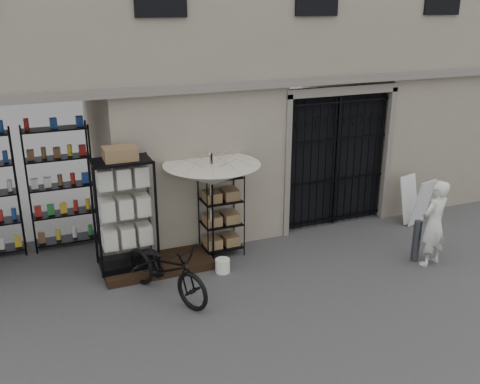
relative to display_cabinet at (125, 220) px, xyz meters
name	(u,v)px	position (x,y,z in m)	size (l,w,h in m)	color
ground	(312,282)	(2.92, -1.60, -1.05)	(80.00, 80.00, 0.00)	black
main_building	(228,12)	(2.92, 2.40, 3.45)	(14.00, 4.00, 9.00)	gray
shop_recess	(25,187)	(-1.58, 1.20, 0.45)	(3.00, 1.70, 3.00)	black
shop_shelving	(23,191)	(-1.63, 1.70, 0.20)	(2.70, 0.50, 2.50)	black
iron_gate	(333,158)	(4.67, 0.68, 0.45)	(2.50, 0.21, 3.00)	black
step_platform	(158,265)	(0.52, -0.05, -0.98)	(2.00, 0.90, 0.15)	black
display_cabinet	(125,220)	(0.00, 0.00, 0.00)	(1.12, 0.83, 2.17)	black
wire_rack	(221,214)	(1.86, 0.11, -0.22)	(0.76, 0.56, 1.70)	black
market_umbrella	(212,169)	(1.61, -0.09, 0.78)	(2.07, 2.08, 2.55)	black
white_bucket	(223,266)	(1.60, -0.64, -0.92)	(0.27, 0.27, 0.26)	white
bicycle	(167,296)	(0.42, -1.07, -1.05)	(0.69, 1.04, 1.97)	black
steel_bollard	(416,241)	(5.18, -1.61, -0.64)	(0.15, 0.15, 0.82)	#464953
shopkeeper	(429,264)	(5.34, -1.84, -1.05)	(0.61, 1.67, 0.40)	silver
easel_sign	(416,201)	(6.35, -0.16, -0.50)	(0.63, 0.69, 1.07)	silver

